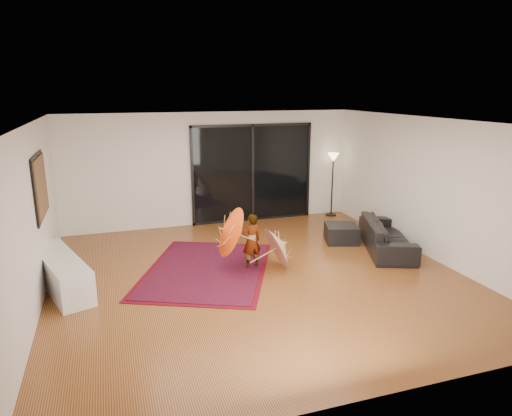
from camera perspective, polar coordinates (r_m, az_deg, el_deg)
name	(u,v)px	position (r m, az deg, el deg)	size (l,w,h in m)	color
floor	(258,276)	(8.16, 0.28, -8.53)	(7.00, 7.00, 0.00)	#995729
ceiling	(258,122)	(7.52, 0.31, 10.75)	(7.00, 7.00, 0.00)	white
wall_back	(212,169)	(11.04, -5.48, 4.87)	(7.00, 7.00, 0.00)	silver
wall_front	(370,283)	(4.71, 14.06, -9.11)	(7.00, 7.00, 0.00)	silver
wall_left	(32,220)	(7.44, -26.22, -1.39)	(7.00, 7.00, 0.00)	silver
wall_right	(430,189)	(9.41, 20.97, 2.26)	(7.00, 7.00, 0.00)	silver
sliding_door	(252,173)	(11.29, -0.46, 4.39)	(3.06, 0.07, 2.40)	black
painting	(41,187)	(8.34, -25.33, 2.43)	(0.04, 1.28, 1.08)	black
media_console	(61,273)	(8.24, -23.17, -7.43)	(0.50, 2.02, 0.56)	white
speaker	(61,283)	(8.12, -23.19, -8.64)	(0.29, 0.29, 0.33)	#424244
persian_rug	(207,269)	(8.48, -6.15, -7.62)	(3.16, 3.59, 0.02)	#560712
sofa	(387,235)	(9.74, 16.05, -3.32)	(2.08, 0.81, 0.61)	black
ottoman	(341,233)	(10.04, 10.61, -3.13)	(0.66, 0.66, 0.38)	black
floor_lamp	(333,167)	(11.88, 9.60, 5.13)	(0.28, 0.28, 1.63)	black
child	(251,241)	(8.35, -0.57, -4.19)	(0.38, 0.25, 1.03)	#999999
parasol_orange	(223,234)	(8.09, -4.19, -3.21)	(0.54, 0.92, 0.91)	#FA4C0D
parasol_white	(285,241)	(8.41, 3.65, -4.16)	(0.52, 0.85, 0.92)	silver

